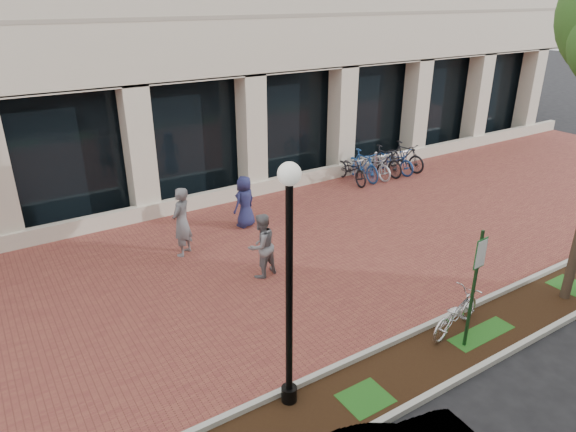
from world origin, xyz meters
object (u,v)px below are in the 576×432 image
lamppost (289,279)px  pedestrian_left (182,222)px  parking_sign (476,276)px  locked_bicycle (456,313)px  pedestrian_right (245,202)px  bike_rack_cluster (378,163)px  bollard (375,164)px  pedestrian_mid (261,246)px

lamppost → pedestrian_left: (0.58, 6.29, -1.52)m
parking_sign → locked_bicycle: bearing=61.1°
pedestrian_right → bike_rack_cluster: bearing=171.4°
bike_rack_cluster → locked_bicycle: bearing=-122.4°
parking_sign → locked_bicycle: parking_sign is taller
parking_sign → bike_rack_cluster: parking_sign is taller
locked_bicycle → bike_rack_cluster: (5.51, 8.59, 0.11)m
pedestrian_left → lamppost: bearing=45.7°
lamppost → bike_rack_cluster: bearing=41.2°
pedestrian_right → bollard: pedestrian_right is taller
pedestrian_right → pedestrian_left: bearing=-2.4°
locked_bicycle → pedestrian_mid: 4.86m
bollard → bike_rack_cluster: bearing=-3.3°
locked_bicycle → pedestrian_mid: size_ratio=1.00×
pedestrian_mid → pedestrian_right: size_ratio=1.04×
parking_sign → bollard: 10.71m
pedestrian_mid → pedestrian_right: bearing=-124.0°
lamppost → pedestrian_mid: lamppost is taller
pedestrian_mid → bollard: bearing=-163.9°
lamppost → pedestrian_right: size_ratio=2.72×
parking_sign → bike_rack_cluster: bearing=53.2°
pedestrian_mid → bollard: pedestrian_mid is taller
lamppost → bollard: bearing=41.8°
parking_sign → pedestrian_right: size_ratio=1.61×
locked_bicycle → bike_rack_cluster: size_ratio=0.47×
locked_bicycle → bike_rack_cluster: bearing=-44.0°
parking_sign → pedestrian_right: bearing=92.7°
bollard → bike_rack_cluster: (0.17, -0.01, 0.03)m
locked_bicycle → pedestrian_mid: pedestrian_mid is taller
parking_sign → locked_bicycle: (0.22, 0.49, -1.20)m
lamppost → locked_bicycle: 4.59m
lamppost → pedestrian_mid: size_ratio=2.61×
pedestrian_left → pedestrian_right: (2.33, 0.76, -0.17)m
pedestrian_left → bike_rack_cluster: bearing=154.4°
pedestrian_left → bollard: size_ratio=1.90×
pedestrian_mid → bollard: 8.78m
bollard → bike_rack_cluster: size_ratio=0.28×
pedestrian_left → bollard: 9.13m
parking_sign → bike_rack_cluster: (5.73, 9.08, -1.10)m
parking_sign → pedestrian_left: bearing=110.9°
lamppost → pedestrian_mid: 4.79m
locked_bicycle → lamppost: bearing=76.5°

